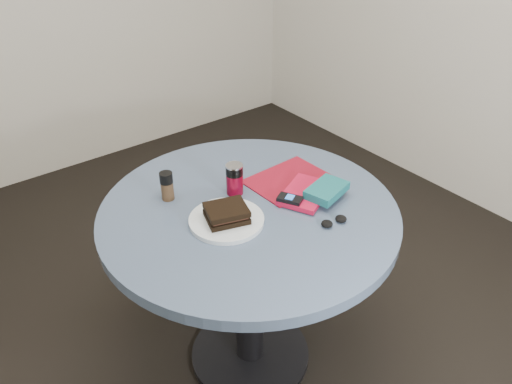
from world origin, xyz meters
TOP-DOWN VIEW (x-y plane):
  - ground at (0.00, 0.00)m, footprint 4.00×4.00m
  - table at (0.00, 0.00)m, footprint 1.00×1.00m
  - plate at (-0.11, -0.02)m, footprint 0.31×0.31m
  - sandwich at (-0.11, -0.03)m, footprint 0.16×0.14m
  - soda_can at (0.02, 0.10)m, footprint 0.06×0.06m
  - pepper_grinder at (-0.19, 0.21)m, footprint 0.05×0.05m
  - magazine at (0.22, 0.05)m, footprint 0.29×0.23m
  - red_book at (0.19, -0.07)m, footprint 0.24×0.21m
  - novel at (0.24, -0.12)m, footprint 0.17×0.13m
  - mp3_player at (0.11, -0.08)m, footprint 0.08×0.09m
  - headphones at (0.16, -0.24)m, footprint 0.10×0.05m

SIDE VIEW (x-z plane):
  - ground at x=0.00m, z-range 0.00..0.00m
  - table at x=0.00m, z-range 0.21..0.96m
  - magazine at x=0.22m, z-range 0.75..0.76m
  - plate at x=-0.11m, z-range 0.75..0.77m
  - headphones at x=0.16m, z-range 0.75..0.77m
  - red_book at x=0.19m, z-range 0.76..0.77m
  - mp3_player at x=0.11m, z-range 0.77..0.79m
  - novel at x=0.24m, z-range 0.77..0.80m
  - sandwich at x=-0.11m, z-range 0.77..0.81m
  - pepper_grinder at x=-0.19m, z-range 0.75..0.85m
  - soda_can at x=0.02m, z-range 0.75..0.86m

